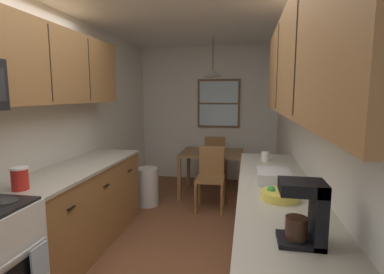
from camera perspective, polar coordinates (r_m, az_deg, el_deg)
ground_plane at (r=3.57m, az=-2.80°, el=-19.27°), size 12.00×12.00×0.00m
wall_left at (r=3.75m, az=-23.48°, el=1.80°), size 0.10×9.00×2.55m
wall_right at (r=3.17m, az=21.52°, el=0.89°), size 0.10×9.00×2.55m
wall_back at (r=5.80m, az=3.14°, el=4.42°), size 4.40×0.10×2.55m
ceiling_slab at (r=3.32m, az=-3.13°, el=24.70°), size 4.40×9.00×0.08m
counter_left at (r=3.50m, az=-20.60°, el=-12.35°), size 0.64×1.92×0.90m
upper_cabinets_left at (r=3.34m, az=-24.43°, el=12.11°), size 0.33×2.00×0.73m
counter_right at (r=2.49m, az=16.26°, el=-20.72°), size 0.64×3.25×0.90m
upper_cabinets_right at (r=2.18m, az=21.67°, el=13.72°), size 0.33×2.93×0.75m
dining_table at (r=4.91m, az=3.86°, el=-4.04°), size 1.00×0.81×0.72m
dining_chair_near at (r=4.34m, az=3.61°, el=-7.21°), size 0.40×0.40×0.90m
dining_chair_far at (r=5.53m, az=4.51°, el=-3.89°), size 0.41×0.41×0.90m
pendant_light at (r=4.81m, az=4.01°, el=12.04°), size 0.30×0.30×0.62m
back_window at (r=5.69m, az=5.14°, el=6.41°), size 0.80×0.05×0.91m
trash_bin at (r=4.56m, az=-8.55°, el=-9.38°), size 0.33×0.33×0.57m
storage_canister at (r=2.71m, az=-30.12°, el=-6.89°), size 0.13×0.13×0.18m
dish_towel at (r=2.45m, az=-27.19°, el=-20.53°), size 0.02×0.16×0.24m
coffee_maker at (r=1.62m, az=21.31°, el=-13.19°), size 0.22×0.18×0.32m
mug_by_coffeemaker at (r=3.44m, az=13.88°, el=-3.65°), size 0.12×0.09×0.11m
fruit_bowl at (r=2.24m, az=16.43°, el=-10.55°), size 0.26×0.26×0.09m
dish_rack at (r=2.65m, az=15.39°, el=-7.32°), size 0.28×0.34×0.10m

